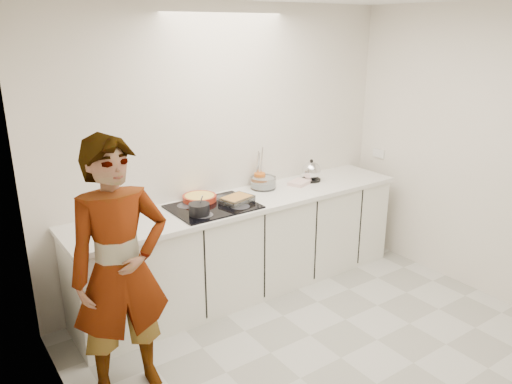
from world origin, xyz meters
TOP-DOWN VIEW (x-y plane):
  - floor at (0.00, 0.00)m, footprint 3.60×3.20m
  - wall_back at (0.00, 1.60)m, footprint 3.60×0.00m
  - wall_left at (-1.80, 0.00)m, footprint 0.00×3.20m
  - wall_right at (1.80, 0.02)m, footprint 0.02×3.20m
  - base_cabinets at (0.00, 1.28)m, footprint 3.20×0.58m
  - countertop at (0.00, 1.28)m, footprint 3.24×0.64m
  - hob at (-0.35, 1.26)m, footprint 0.72×0.54m
  - tart_dish at (-0.38, 1.45)m, footprint 0.39×0.39m
  - saucepan at (-0.55, 1.14)m, footprint 0.20×0.20m
  - baking_dish at (-0.13, 1.22)m, footprint 0.31×0.26m
  - mixing_bowl at (0.31, 1.45)m, footprint 0.27×0.27m
  - tea_towel at (0.68, 1.35)m, footprint 0.25×0.22m
  - kettle at (0.85, 1.38)m, footprint 0.21×0.21m
  - utensil_crock at (0.32, 1.51)m, footprint 0.13×0.13m
  - cook at (-1.42, 0.62)m, footprint 0.68×0.48m

SIDE VIEW (x-z plane):
  - floor at x=0.00m, z-range 0.00..0.00m
  - base_cabinets at x=0.00m, z-range 0.00..0.87m
  - countertop at x=0.00m, z-range 0.87..0.91m
  - cook at x=-1.42m, z-range 0.00..1.78m
  - hob at x=-0.35m, z-range 0.91..0.92m
  - tea_towel at x=0.68m, z-range 0.91..0.94m
  - tart_dish at x=-0.38m, z-range 0.93..0.98m
  - baking_dish at x=-0.13m, z-range 0.93..0.98m
  - mixing_bowl at x=0.31m, z-range 0.91..1.02m
  - saucepan at x=-0.55m, z-range 0.89..1.05m
  - utensil_crock at x=0.32m, z-range 0.91..1.05m
  - kettle at x=0.85m, z-range 0.89..1.12m
  - wall_right at x=1.80m, z-range 0.00..2.60m
  - wall_back at x=0.00m, z-range 0.00..2.60m
  - wall_left at x=-1.80m, z-range 0.00..2.60m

